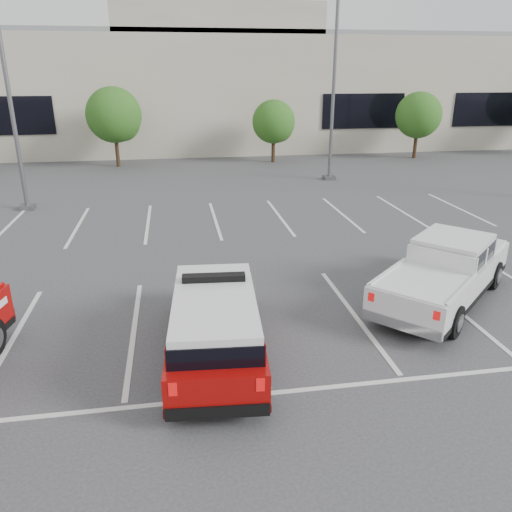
{
  "coord_description": "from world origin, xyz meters",
  "views": [
    {
      "loc": [
        -1.56,
        -10.64,
        5.76
      ],
      "look_at": [
        0.5,
        1.77,
        1.05
      ],
      "focal_mm": 35.0,
      "sensor_mm": 36.0,
      "label": 1
    }
  ],
  "objects": [
    {
      "name": "ground",
      "position": [
        0.0,
        0.0,
        0.0
      ],
      "size": [
        120.0,
        120.0,
        0.0
      ],
      "primitive_type": "plane",
      "color": "#39393B",
      "rests_on": "ground"
    },
    {
      "name": "stall_markings",
      "position": [
        0.0,
        4.5,
        0.01
      ],
      "size": [
        23.0,
        15.0,
        0.01
      ],
      "primitive_type": "cube",
      "color": "silver",
      "rests_on": "ground"
    },
    {
      "name": "convention_building",
      "position": [
        0.18,
        31.86,
        4.72
      ],
      "size": [
        60.0,
        16.99,
        13.2
      ],
      "color": "beige",
      "rests_on": "ground"
    },
    {
      "name": "tree_mid_left",
      "position": [
        -4.91,
        22.05,
        3.04
      ],
      "size": [
        3.37,
        3.37,
        4.85
      ],
      "color": "#3F2B19",
      "rests_on": "ground"
    },
    {
      "name": "tree_mid_right",
      "position": [
        5.09,
        22.05,
        2.5
      ],
      "size": [
        2.77,
        2.77,
        3.99
      ],
      "color": "#3F2B19",
      "rests_on": "ground"
    },
    {
      "name": "tree_right",
      "position": [
        15.09,
        22.05,
        2.77
      ],
      "size": [
        3.07,
        3.07,
        4.42
      ],
      "color": "#3F2B19",
      "rests_on": "ground"
    },
    {
      "name": "light_pole_left",
      "position": [
        -8.0,
        12.0,
        5.19
      ],
      "size": [
        0.9,
        0.6,
        10.24
      ],
      "color": "#59595E",
      "rests_on": "ground"
    },
    {
      "name": "light_pole_mid",
      "position": [
        7.0,
        16.0,
        5.19
      ],
      "size": [
        0.9,
        0.6,
        10.24
      ],
      "color": "#59595E",
      "rests_on": "ground"
    },
    {
      "name": "fire_chief_suv",
      "position": [
        -0.89,
        -1.39,
        0.71
      ],
      "size": [
        2.15,
        5.04,
        1.73
      ],
      "rotation": [
        0.0,
        0.0,
        -0.07
      ],
      "color": "#8B0706",
      "rests_on": "ground"
    },
    {
      "name": "white_pickup",
      "position": [
        5.27,
        0.43,
        0.66
      ],
      "size": [
        5.26,
        5.06,
        1.67
      ],
      "rotation": [
        0.0,
        0.0,
        -0.83
      ],
      "color": "silver",
      "rests_on": "ground"
    }
  ]
}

